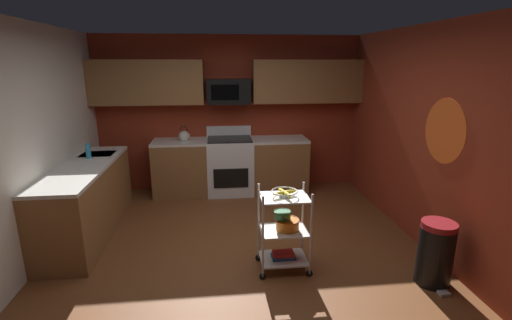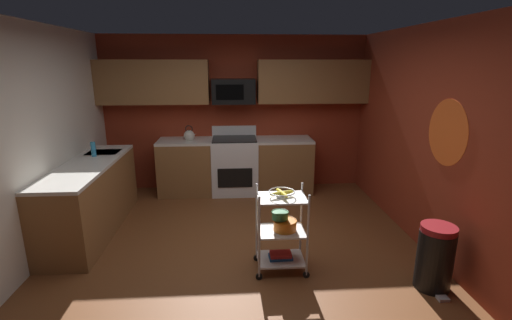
{
  "view_description": "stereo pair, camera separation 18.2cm",
  "coord_description": "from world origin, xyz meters",
  "px_view_note": "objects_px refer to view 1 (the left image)",
  "views": [
    {
      "loc": [
        -0.23,
        -3.82,
        2.17
      ],
      "look_at": [
        0.22,
        0.29,
        1.05
      ],
      "focal_mm": 25.53,
      "sensor_mm": 36.0,
      "label": 1
    },
    {
      "loc": [
        -0.05,
        -3.83,
        2.17
      ],
      "look_at": [
        0.22,
        0.29,
        1.05
      ],
      "focal_mm": 25.53,
      "sensor_mm": 36.0,
      "label": 2
    }
  ],
  "objects_px": {
    "kettle": "(184,136)",
    "dish_soap_bottle": "(88,151)",
    "microwave": "(228,91)",
    "book_stack": "(283,255)",
    "oven_range": "(230,165)",
    "trash_can": "(435,253)",
    "mixing_bowl_large": "(287,224)",
    "rolling_cart": "(284,230)",
    "mixing_bowl_small": "(282,214)",
    "fruit_bowl": "(284,192)"
  },
  "relations": [
    {
      "from": "microwave",
      "to": "mixing_bowl_small",
      "type": "distance_m",
      "value": 2.8
    },
    {
      "from": "rolling_cart",
      "to": "mixing_bowl_small",
      "type": "relative_size",
      "value": 5.03
    },
    {
      "from": "oven_range",
      "to": "mixing_bowl_large",
      "type": "bearing_deg",
      "value": -78.51
    },
    {
      "from": "dish_soap_bottle",
      "to": "trash_can",
      "type": "distance_m",
      "value": 4.34
    },
    {
      "from": "microwave",
      "to": "rolling_cart",
      "type": "bearing_deg",
      "value": -79.79
    },
    {
      "from": "mixing_bowl_small",
      "to": "trash_can",
      "type": "xyz_separation_m",
      "value": [
        1.47,
        -0.45,
        -0.29
      ]
    },
    {
      "from": "microwave",
      "to": "dish_soap_bottle",
      "type": "distance_m",
      "value": 2.32
    },
    {
      "from": "oven_range",
      "to": "kettle",
      "type": "distance_m",
      "value": 0.9
    },
    {
      "from": "book_stack",
      "to": "oven_range",
      "type": "bearing_deg",
      "value": 100.62
    },
    {
      "from": "kettle",
      "to": "dish_soap_bottle",
      "type": "bearing_deg",
      "value": -139.94
    },
    {
      "from": "book_stack",
      "to": "dish_soap_bottle",
      "type": "relative_size",
      "value": 1.27
    },
    {
      "from": "oven_range",
      "to": "mixing_bowl_small",
      "type": "relative_size",
      "value": 6.04
    },
    {
      "from": "mixing_bowl_large",
      "to": "book_stack",
      "type": "distance_m",
      "value": 0.36
    },
    {
      "from": "rolling_cart",
      "to": "trash_can",
      "type": "relative_size",
      "value": 1.39
    },
    {
      "from": "kettle",
      "to": "mixing_bowl_small",
      "type": "bearing_deg",
      "value": -63.91
    },
    {
      "from": "mixing_bowl_large",
      "to": "book_stack",
      "type": "xyz_separation_m",
      "value": [
        -0.04,
        -0.0,
        -0.36
      ]
    },
    {
      "from": "mixing_bowl_large",
      "to": "trash_can",
      "type": "distance_m",
      "value": 1.49
    },
    {
      "from": "book_stack",
      "to": "microwave",
      "type": "bearing_deg",
      "value": 100.21
    },
    {
      "from": "dish_soap_bottle",
      "to": "trash_can",
      "type": "bearing_deg",
      "value": -26.22
    },
    {
      "from": "oven_range",
      "to": "trash_can",
      "type": "distance_m",
      "value": 3.47
    },
    {
      "from": "book_stack",
      "to": "trash_can",
      "type": "height_order",
      "value": "trash_can"
    },
    {
      "from": "mixing_bowl_small",
      "to": "dish_soap_bottle",
      "type": "xyz_separation_m",
      "value": [
        -2.37,
        1.44,
        0.4
      ]
    },
    {
      "from": "kettle",
      "to": "dish_soap_bottle",
      "type": "xyz_separation_m",
      "value": [
        -1.18,
        -0.99,
        0.02
      ]
    },
    {
      "from": "oven_range",
      "to": "microwave",
      "type": "relative_size",
      "value": 1.57
    },
    {
      "from": "microwave",
      "to": "fruit_bowl",
      "type": "relative_size",
      "value": 2.57
    },
    {
      "from": "kettle",
      "to": "book_stack",
      "type": "bearing_deg",
      "value": -64.0
    },
    {
      "from": "microwave",
      "to": "kettle",
      "type": "distance_m",
      "value": 1.03
    },
    {
      "from": "mixing_bowl_small",
      "to": "oven_range",
      "type": "bearing_deg",
      "value": 100.52
    },
    {
      "from": "microwave",
      "to": "rolling_cart",
      "type": "height_order",
      "value": "microwave"
    },
    {
      "from": "fruit_bowl",
      "to": "oven_range",
      "type": "bearing_deg",
      "value": 100.62
    },
    {
      "from": "trash_can",
      "to": "kettle",
      "type": "bearing_deg",
      "value": 132.66
    },
    {
      "from": "oven_range",
      "to": "dish_soap_bottle",
      "type": "xyz_separation_m",
      "value": [
        -1.92,
        -1.0,
        0.54
      ]
    },
    {
      "from": "kettle",
      "to": "mixing_bowl_large",
      "type": "bearing_deg",
      "value": -63.27
    },
    {
      "from": "book_stack",
      "to": "kettle",
      "type": "xyz_separation_m",
      "value": [
        -1.2,
        2.46,
        0.84
      ]
    },
    {
      "from": "trash_can",
      "to": "book_stack",
      "type": "bearing_deg",
      "value": 163.87
    },
    {
      "from": "microwave",
      "to": "trash_can",
      "type": "distance_m",
      "value": 3.81
    },
    {
      "from": "mixing_bowl_large",
      "to": "rolling_cart",
      "type": "bearing_deg",
      "value": -180.0
    },
    {
      "from": "mixing_bowl_large",
      "to": "kettle",
      "type": "xyz_separation_m",
      "value": [
        -1.24,
        2.46,
        0.48
      ]
    },
    {
      "from": "book_stack",
      "to": "dish_soap_bottle",
      "type": "distance_m",
      "value": 2.93
    },
    {
      "from": "dish_soap_bottle",
      "to": "rolling_cart",
      "type": "bearing_deg",
      "value": -31.66
    },
    {
      "from": "rolling_cart",
      "to": "book_stack",
      "type": "xyz_separation_m",
      "value": [
        0.0,
        0.0,
        -0.29
      ]
    },
    {
      "from": "oven_range",
      "to": "dish_soap_bottle",
      "type": "height_order",
      "value": "dish_soap_bottle"
    },
    {
      "from": "fruit_bowl",
      "to": "book_stack",
      "type": "height_order",
      "value": "fruit_bowl"
    },
    {
      "from": "mixing_bowl_small",
      "to": "trash_can",
      "type": "bearing_deg",
      "value": -17.14
    },
    {
      "from": "fruit_bowl",
      "to": "kettle",
      "type": "relative_size",
      "value": 1.03
    },
    {
      "from": "microwave",
      "to": "trash_can",
      "type": "height_order",
      "value": "microwave"
    },
    {
      "from": "oven_range",
      "to": "microwave",
      "type": "distance_m",
      "value": 1.23
    },
    {
      "from": "book_stack",
      "to": "mixing_bowl_small",
      "type": "bearing_deg",
      "value": 108.29
    },
    {
      "from": "microwave",
      "to": "book_stack",
      "type": "bearing_deg",
      "value": -79.79
    },
    {
      "from": "microwave",
      "to": "book_stack",
      "type": "xyz_separation_m",
      "value": [
        0.46,
        -2.57,
        -1.54
      ]
    }
  ]
}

